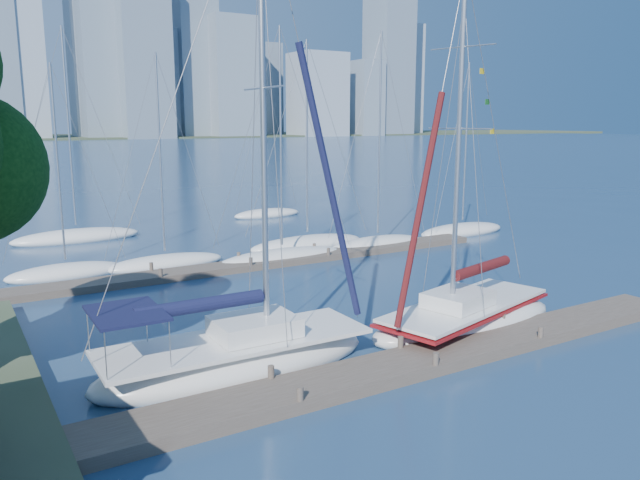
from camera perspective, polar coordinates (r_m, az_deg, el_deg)
ground at (r=21.52m, az=8.86°, el=-11.42°), size 700.00×700.00×0.00m
near_dock at (r=21.45m, az=8.88°, el=-10.93°), size 26.00×2.00×0.40m
far_dock at (r=35.44m, az=-5.42°, el=-2.14°), size 30.00×1.80×0.36m
sailboat_navy at (r=20.67m, az=-7.70°, el=-8.73°), size 9.57×3.25×16.32m
sailboat_maroon at (r=25.29m, az=13.21°, el=-5.65°), size 9.39×5.07×14.01m
bg_boat_0 at (r=35.62m, az=-22.18°, el=-2.73°), size 6.38×3.64×11.30m
bg_boat_1 at (r=36.29m, az=-13.96°, el=-2.01°), size 6.93×2.63×12.02m
bg_boat_2 at (r=36.68m, az=-3.48°, el=-1.53°), size 8.21×5.04×13.61m
bg_boat_3 at (r=40.48m, az=-1.16°, el=-0.33°), size 8.49×4.16×13.39m
bg_boat_4 at (r=40.80m, az=5.30°, el=-0.29°), size 7.27×3.06×13.89m
bg_boat_5 at (r=46.57m, az=12.87°, el=0.87°), size 7.90×4.46×12.48m
bg_boat_6 at (r=45.96m, az=-21.35°, el=0.29°), size 8.80×5.02×14.56m
bg_boat_7 at (r=53.98m, az=-4.84°, el=2.43°), size 6.31×2.71×12.39m
skyline at (r=309.06m, az=-25.04°, el=15.44°), size 503.89×51.31×119.22m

